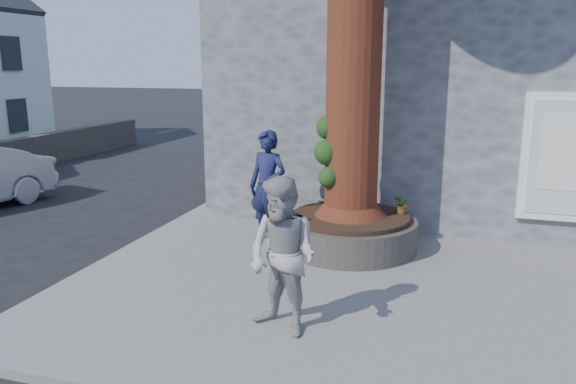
# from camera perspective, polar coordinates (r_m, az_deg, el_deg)

# --- Properties ---
(ground) EXTENTS (120.00, 120.00, 0.00)m
(ground) POSITION_cam_1_polar(r_m,az_deg,el_deg) (8.33, -1.93, -10.17)
(ground) COLOR black
(ground) RESTS_ON ground
(pavement) EXTENTS (9.00, 8.00, 0.12)m
(pavement) POSITION_cam_1_polar(r_m,az_deg,el_deg) (8.90, 9.49, -8.37)
(pavement) COLOR slate
(pavement) RESTS_ON ground
(yellow_line) EXTENTS (0.10, 30.00, 0.01)m
(yellow_line) POSITION_cam_1_polar(r_m,az_deg,el_deg) (10.46, -16.18, -5.77)
(yellow_line) COLOR yellow
(yellow_line) RESTS_ON ground
(stone_shop) EXTENTS (10.30, 8.30, 6.30)m
(stone_shop) POSITION_cam_1_polar(r_m,az_deg,el_deg) (14.43, 17.41, 11.95)
(stone_shop) COLOR #535659
(stone_shop) RESTS_ON ground
(planter) EXTENTS (2.30, 2.30, 0.60)m
(planter) POSITION_cam_1_polar(r_m,az_deg,el_deg) (9.82, 6.30, -4.04)
(planter) COLOR black
(planter) RESTS_ON pavement
(man) EXTENTS (0.83, 0.65, 2.01)m
(man) POSITION_cam_1_polar(r_m,az_deg,el_deg) (10.00, -2.08, 0.56)
(man) COLOR #171C3F
(man) RESTS_ON pavement
(woman) EXTENTS (1.12, 1.01, 1.89)m
(woman) POSITION_cam_1_polar(r_m,az_deg,el_deg) (6.59, -0.54, -6.60)
(woman) COLOR #A39F9C
(woman) RESTS_ON pavement
(shopping_bag) EXTENTS (0.20, 0.12, 0.28)m
(shopping_bag) POSITION_cam_1_polar(r_m,az_deg,el_deg) (10.05, -1.39, -4.47)
(shopping_bag) COLOR white
(shopping_bag) RESTS_ON pavement
(plant_a) EXTENTS (0.25, 0.23, 0.39)m
(plant_a) POSITION_cam_1_polar(r_m,az_deg,el_deg) (9.08, 0.08, -2.07)
(plant_a) COLOR gray
(plant_a) RESTS_ON planter
(plant_b) EXTENTS (0.28, 0.29, 0.40)m
(plant_b) POSITION_cam_1_polar(r_m,az_deg,el_deg) (10.16, 7.66, -0.54)
(plant_b) COLOR gray
(plant_b) RESTS_ON planter
(plant_c) EXTENTS (0.28, 0.28, 0.35)m
(plant_c) POSITION_cam_1_polar(r_m,az_deg,el_deg) (9.08, 0.08, -2.19)
(plant_c) COLOR gray
(plant_c) RESTS_ON planter
(plant_d) EXTENTS (0.40, 0.41, 0.34)m
(plant_d) POSITION_cam_1_polar(r_m,az_deg,el_deg) (9.88, 11.56, -1.23)
(plant_d) COLOR gray
(plant_d) RESTS_ON planter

